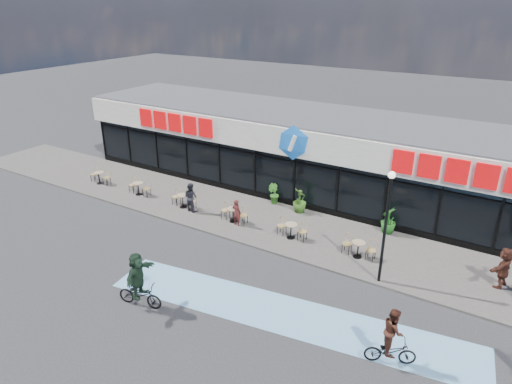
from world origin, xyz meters
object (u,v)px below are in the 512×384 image
potted_plant_right (388,220)px  patron_right (191,197)px  cyclist_a (392,341)px  pedestrian_a (504,267)px  bistro_set_0 (100,176)px  potted_plant_mid (300,200)px  patron_left (237,212)px  lamp_post (386,218)px  potted_plant_left (274,194)px

potted_plant_right → patron_right: (-9.78, -3.08, 0.14)m
cyclist_a → pedestrian_a: bearing=67.8°
bistro_set_0 → potted_plant_mid: 12.69m
patron_left → cyclist_a: (9.35, -5.25, 0.03)m
potted_plant_mid → patron_right: (-5.05, -2.93, 0.13)m
potted_plant_right → patron_right: bearing=-162.5°
patron_left → cyclist_a: size_ratio=0.68×
lamp_post → potted_plant_left: 8.93m
potted_plant_left → patron_left: bearing=-94.5°
potted_plant_right → cyclist_a: 8.85m
pedestrian_a → cyclist_a: 6.83m
lamp_post → patron_right: 11.00m
lamp_post → patron_right: (-10.73, 1.22, -2.05)m
potted_plant_right → bistro_set_0: bearing=-170.4°
lamp_post → bistro_set_0: bearing=175.5°
patron_left → patron_right: 3.04m
patron_right → pedestrian_a: bearing=-171.3°
patron_right → pedestrian_a: 15.00m
potted_plant_left → pedestrian_a: 11.88m
potted_plant_right → lamp_post: bearing=-77.5°
potted_plant_mid → cyclist_a: 11.09m
potted_plant_mid → bistro_set_0: bearing=-167.5°
potted_plant_left → patron_right: (-3.30, -3.17, 0.23)m
cyclist_a → patron_right: bearing=156.5°
potted_plant_left → potted_plant_mid: size_ratio=0.85×
cyclist_a → bistro_set_0: bearing=164.3°
lamp_post → pedestrian_a: 5.16m
potted_plant_mid → pedestrian_a: size_ratio=0.78×
potted_plant_mid → pedestrian_a: 10.12m
potted_plant_mid → patron_right: 5.84m
lamp_post → patron_right: lamp_post is taller
patron_left → cyclist_a: 10.73m
patron_left → bistro_set_0: bearing=2.9°
lamp_post → potted_plant_right: (-0.95, 4.30, -2.19)m
lamp_post → potted_plant_left: bearing=149.4°
cyclist_a → patron_left: bearing=150.7°
potted_plant_left → patron_left: (-0.26, -3.30, 0.13)m
potted_plant_left → potted_plant_mid: potted_plant_mid is taller
potted_plant_left → pedestrian_a: pedestrian_a is taller
bistro_set_0 → potted_plant_mid: (12.39, 2.75, 0.21)m
lamp_post → patron_left: (-7.69, 1.10, -2.15)m
lamp_post → potted_plant_mid: lamp_post is taller
lamp_post → potted_plant_right: lamp_post is taller
pedestrian_a → cyclist_a: size_ratio=0.84×
potted_plant_mid → potted_plant_right: 4.73m
lamp_post → patron_left: lamp_post is taller
bistro_set_0 → potted_plant_right: (17.12, 2.90, 0.21)m
potted_plant_mid → cyclist_a: size_ratio=0.65×
lamp_post → potted_plant_left: size_ratio=4.21×
potted_plant_right → patron_right: patron_right is taller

